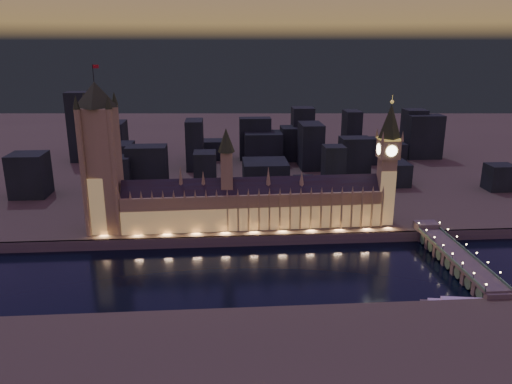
{
  "coord_description": "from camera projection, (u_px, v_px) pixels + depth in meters",
  "views": [
    {
      "loc": [
        -21.47,
        -306.77,
        148.61
      ],
      "look_at": [
        5.0,
        55.0,
        38.0
      ],
      "focal_mm": 35.0,
      "sensor_mm": 36.0,
      "label": 1
    }
  ],
  "objects": [
    {
      "name": "victoria_tower",
      "position": [
        100.0,
        151.0,
        368.54
      ],
      "size": [
        31.68,
        31.68,
        124.43
      ],
      "color": "#928354",
      "rests_on": "north_bank"
    },
    {
      "name": "north_bank",
      "position": [
        233.0,
        131.0,
        832.39
      ],
      "size": [
        2000.0,
        960.0,
        8.0
      ],
      "primitive_type": "cube",
      "color": "#433C31",
      "rests_on": "ground"
    },
    {
      "name": "palace_of_westminster",
      "position": [
        252.0,
        204.0,
        388.86
      ],
      "size": [
        202.0,
        25.3,
        78.0
      ],
      "color": "#928354",
      "rests_on": "north_bank"
    },
    {
      "name": "embankment_wall",
      "position": [
        251.0,
        241.0,
        375.44
      ],
      "size": [
        2000.0,
        2.5,
        8.0
      ],
      "primitive_type": "cube",
      "color": "#4B4450",
      "rests_on": "ground"
    },
    {
      "name": "city_backdrop",
      "position": [
        264.0,
        149.0,
        566.12
      ],
      "size": [
        478.28,
        215.63,
        82.62
      ],
      "color": "black",
      "rests_on": "north_bank"
    },
    {
      "name": "elizabeth_tower",
      "position": [
        388.0,
        154.0,
        385.35
      ],
      "size": [
        18.0,
        18.0,
        101.33
      ],
      "color": "#928354",
      "rests_on": "north_bank"
    },
    {
      "name": "ground_plane",
      "position": [
        255.0,
        269.0,
        337.5
      ],
      "size": [
        2000.0,
        2000.0,
        0.0
      ],
      "primitive_type": "plane",
      "color": "black",
      "rests_on": "ground"
    },
    {
      "name": "westminster_bridge",
      "position": [
        454.0,
        257.0,
        342.01
      ],
      "size": [
        17.36,
        113.0,
        15.9
      ],
      "color": "#4B4450",
      "rests_on": "ground"
    },
    {
      "name": "river_boat",
      "position": [
        463.0,
        304.0,
        289.94
      ],
      "size": [
        48.23,
        18.3,
        4.5
      ],
      "color": "#4B4450",
      "rests_on": "ground"
    }
  ]
}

